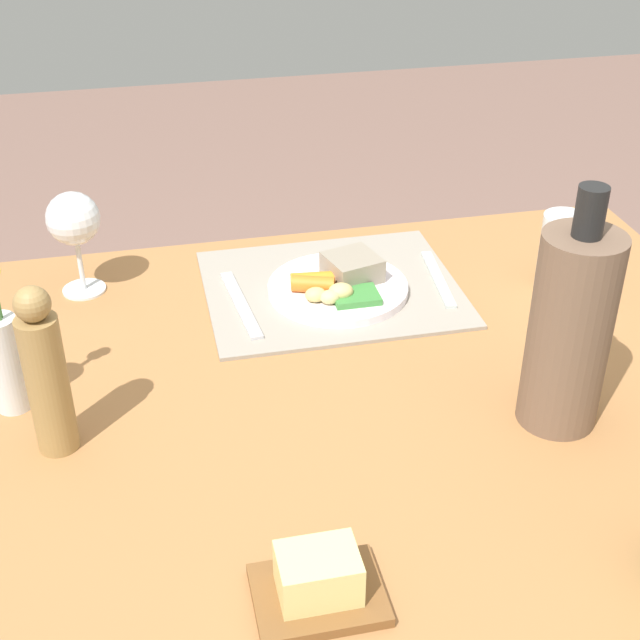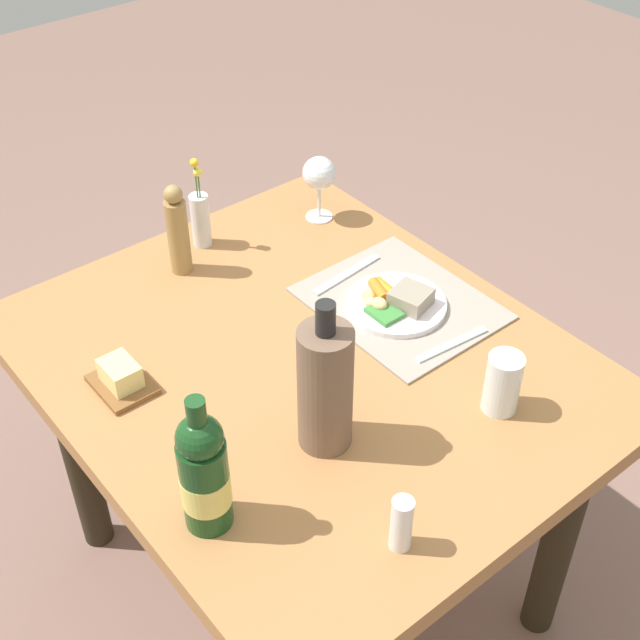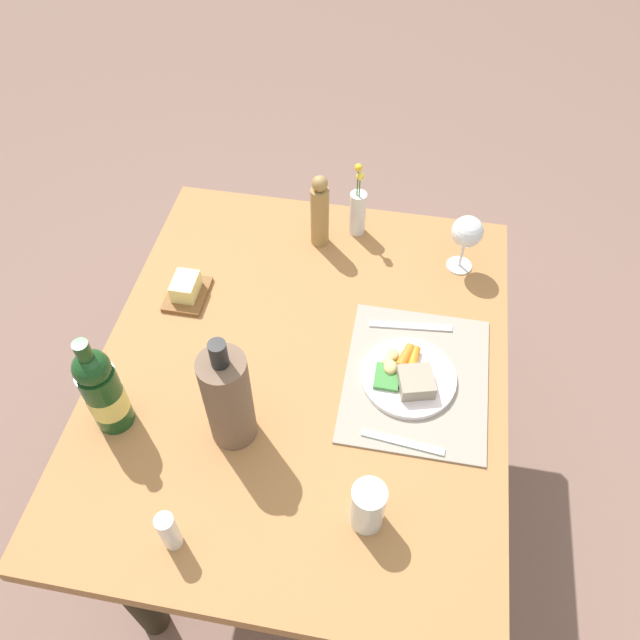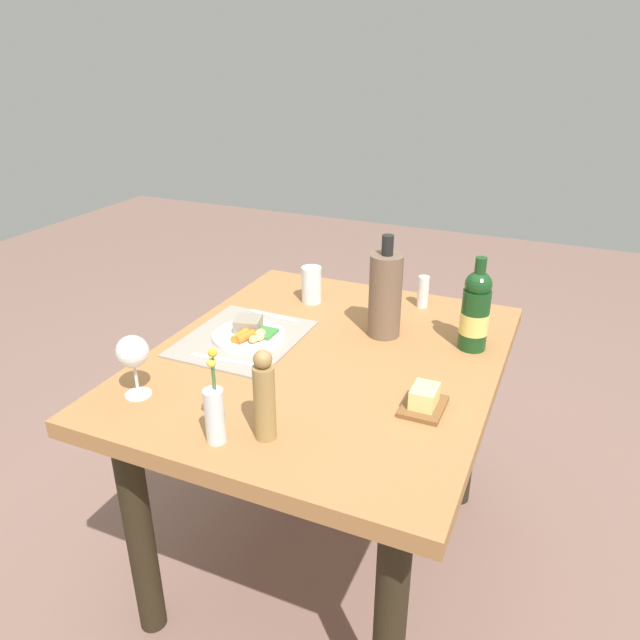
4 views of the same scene
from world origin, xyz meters
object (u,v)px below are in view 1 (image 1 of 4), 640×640
at_px(dining_table, 378,455).
at_px(pepper_mill, 46,374).
at_px(fork, 438,279).
at_px(water_tumbler, 560,257).
at_px(knife, 241,304).
at_px(butter_dish, 318,582).
at_px(cooler_bottle, 570,329).
at_px(flower_vase, 5,358).
at_px(wine_glass, 73,221).
at_px(dinner_plate, 339,284).

bearing_deg(dining_table, pepper_mill, 4.42).
distance_m(fork, water_tumbler, 0.19).
relative_size(knife, butter_dish, 1.57).
relative_size(knife, cooler_bottle, 0.64).
distance_m(dining_table, knife, 0.32).
height_order(butter_dish, cooler_bottle, cooler_bottle).
height_order(cooler_bottle, water_tumbler, cooler_bottle).
xyz_separation_m(dining_table, pepper_mill, (0.42, 0.03, 0.22)).
relative_size(flower_vase, wine_glass, 1.40).
bearing_deg(wine_glass, dining_table, 137.88).
distance_m(dining_table, flower_vase, 0.52).
distance_m(dining_table, pepper_mill, 0.48).
height_order(dinner_plate, fork, dinner_plate).
bearing_deg(cooler_bottle, pepper_mill, -7.24).
bearing_deg(fork, flower_vase, 22.50).
xyz_separation_m(dining_table, water_tumbler, (-0.35, -0.20, 0.17)).
height_order(fork, flower_vase, flower_vase).
relative_size(pepper_mill, wine_glass, 1.33).
bearing_deg(flower_vase, knife, -150.59).
bearing_deg(water_tumbler, knife, -4.98).
distance_m(butter_dish, water_tumbler, 0.73).
bearing_deg(cooler_bottle, butter_dish, 31.77).
bearing_deg(dining_table, water_tumbler, -149.95).
bearing_deg(wine_glass, water_tumbler, 168.22).
height_order(butter_dish, wine_glass, wine_glass).
distance_m(knife, water_tumbler, 0.50).
xyz_separation_m(pepper_mill, butter_dish, (-0.26, 0.30, -0.08)).
height_order(wine_glass, water_tumbler, wine_glass).
xyz_separation_m(fork, water_tumbler, (-0.18, 0.06, 0.05)).
bearing_deg(water_tumbler, fork, -17.22).
bearing_deg(knife, fork, 176.44).
relative_size(butter_dish, water_tumbler, 1.03).
relative_size(flower_vase, butter_dish, 1.80).
xyz_separation_m(dinner_plate, fork, (-0.17, -0.00, -0.01)).
relative_size(dining_table, butter_dish, 8.87).
bearing_deg(pepper_mill, flower_vase, -58.35).
bearing_deg(knife, cooler_bottle, 129.33).
height_order(dining_table, water_tumbler, water_tumbler).
distance_m(fork, flower_vase, 0.67).
xyz_separation_m(fork, cooler_bottle, (-0.03, 0.37, 0.12)).
relative_size(dining_table, flower_vase, 4.92).
height_order(dinner_plate, cooler_bottle, cooler_bottle).
height_order(knife, water_tumbler, water_tumbler).
bearing_deg(wine_glass, knife, 155.00).
distance_m(wine_glass, water_tumbler, 0.75).
distance_m(dining_table, fork, 0.33).
relative_size(dinner_plate, wine_glass, 1.32).
relative_size(dinner_plate, flower_vase, 0.94).
distance_m(fork, knife, 0.32).
relative_size(butter_dish, wine_glass, 0.78).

